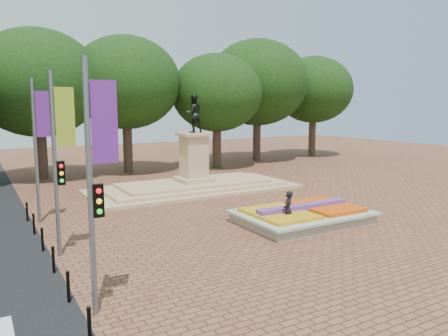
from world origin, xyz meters
The scene contains 7 objects.
ground centered at (0.00, 0.00, 0.00)m, with size 90.00×90.00×0.00m, color brown.
flower_bed centered at (1.03, -2.00, 0.38)m, with size 6.30×4.30×0.91m.
monument centered at (0.00, 8.00, 0.88)m, with size 14.00×6.00×6.40m.
tree_row_back centered at (2.33, 18.00, 6.67)m, with size 44.80×8.80×10.43m.
banner_poles centered at (-10.08, -1.31, 3.88)m, with size 0.88×11.17×7.00m.
bollard_row centered at (-10.70, -1.50, 0.53)m, with size 0.12×13.12×0.98m.
pedestrian centered at (-0.27, -2.46, 0.89)m, with size 0.65×0.42×1.78m, color black.
Camera 1 is at (-12.84, -18.13, 5.76)m, focal length 35.00 mm.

